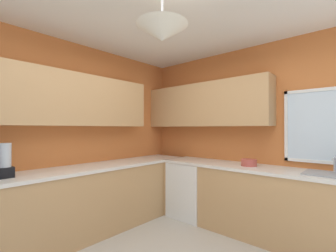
{
  "coord_description": "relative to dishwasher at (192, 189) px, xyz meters",
  "views": [
    {
      "loc": [
        1.31,
        -1.4,
        1.42
      ],
      "look_at": [
        -0.59,
        0.74,
        1.45
      ],
      "focal_mm": 24.53,
      "sensor_mm": 36.0,
      "label": 1
    }
  ],
  "objects": [
    {
      "name": "bowl",
      "position": [
        0.94,
        0.03,
        0.52
      ],
      "size": [
        0.21,
        0.21,
        0.09
      ],
      "primitive_type": "cylinder",
      "color": "#B74C42",
      "rests_on": "counter_run_back"
    },
    {
      "name": "blender_appliance",
      "position": [
        -0.66,
        -2.39,
        0.64
      ],
      "size": [
        0.15,
        0.15,
        0.36
      ],
      "color": "black",
      "rests_on": "counter_run_left"
    },
    {
      "name": "dishwasher",
      "position": [
        0.0,
        0.0,
        0.0
      ],
      "size": [
        0.6,
        0.6,
        0.86
      ],
      "primitive_type": "cube",
      "color": "white",
      "rests_on": "ground_plane"
    },
    {
      "name": "room_shell",
      "position": [
        0.1,
        -1.04,
        1.43
      ],
      "size": [
        3.83,
        4.09,
        2.7
      ],
      "color": "#D17238",
      "rests_on": "ground_plane"
    },
    {
      "name": "counter_run_left",
      "position": [
        -0.66,
        -1.65,
        0.02
      ],
      "size": [
        0.65,
        3.7,
        0.9
      ],
      "color": "tan",
      "rests_on": "ground_plane"
    },
    {
      "name": "sink_assembly",
      "position": [
        1.88,
        0.04,
        0.49
      ],
      "size": [
        0.55,
        0.4,
        0.19
      ],
      "color": "#9EA0A5",
      "rests_on": "counter_run_back"
    },
    {
      "name": "counter_run_back",
      "position": [
        1.1,
        0.03,
        0.02
      ],
      "size": [
        2.92,
        0.65,
        0.9
      ],
      "color": "tan",
      "rests_on": "ground_plane"
    }
  ]
}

